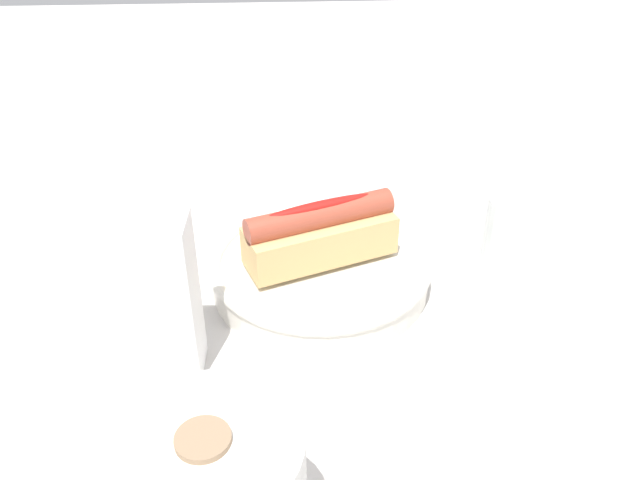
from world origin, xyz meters
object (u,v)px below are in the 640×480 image
object	(u,v)px
serving_bowl	(320,270)
napkin_box	(129,299)
water_glass	(516,241)
hotdog_front	(320,233)

from	to	relation	value
serving_bowl	napkin_box	xyz separation A→B (m)	(0.16, 0.11, 0.06)
water_glass	napkin_box	size ratio (longest dim) A/B	0.60
serving_bowl	napkin_box	size ratio (longest dim) A/B	1.50
serving_bowl	water_glass	xyz separation A→B (m)	(-0.20, -0.01, 0.02)
serving_bowl	water_glass	distance (m)	0.20
serving_bowl	hotdog_front	size ratio (longest dim) A/B	1.43
hotdog_front	water_glass	world-z (taller)	hotdog_front
serving_bowl	napkin_box	bearing A→B (deg)	33.96
napkin_box	water_glass	bearing A→B (deg)	-159.66
water_glass	napkin_box	bearing A→B (deg)	17.87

